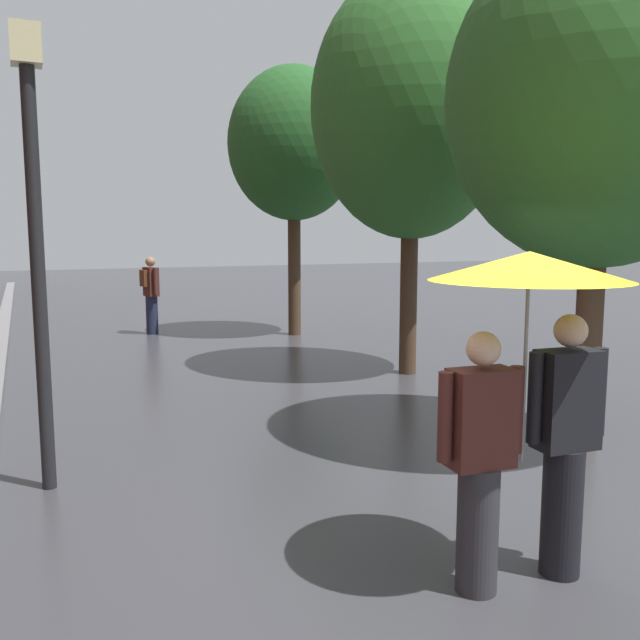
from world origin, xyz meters
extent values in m
plane|color=#38383D|center=(0.00, 0.00, 0.00)|extent=(80.00, 80.00, 0.00)
cylinder|color=#473323|center=(2.57, 1.43, 1.15)|extent=(0.27, 0.27, 2.30)
ellipsoid|color=#2D6628|center=(2.57, 1.43, 3.57)|extent=(3.04, 3.04, 3.38)
cylinder|color=#473323|center=(2.85, 5.38, 1.32)|extent=(0.27, 0.27, 2.64)
ellipsoid|color=#2D6628|center=(2.85, 5.38, 4.15)|extent=(3.10, 3.10, 4.03)
cylinder|color=#473323|center=(2.73, 9.92, 1.45)|extent=(0.28, 0.28, 2.91)
ellipsoid|color=#235623|center=(2.73, 9.92, 4.13)|extent=(2.82, 2.82, 3.25)
cylinder|color=#2D2D33|center=(-0.22, -0.42, 0.41)|extent=(0.26, 0.26, 0.81)
cube|color=#4C231E|center=(-0.22, -0.42, 1.12)|extent=(0.42, 0.25, 0.61)
sphere|color=beige|center=(-0.22, -0.42, 1.55)|extent=(0.21, 0.21, 0.21)
cylinder|color=#4C231E|center=(-0.47, -0.40, 1.15)|extent=(0.09, 0.09, 0.55)
cylinder|color=#4C231E|center=(0.03, -0.44, 1.15)|extent=(0.09, 0.09, 0.55)
cylinder|color=black|center=(0.42, -0.47, 0.43)|extent=(0.26, 0.26, 0.86)
cube|color=black|center=(0.42, -0.47, 1.18)|extent=(0.42, 0.25, 0.64)
sphere|color=beige|center=(0.42, -0.47, 1.62)|extent=(0.21, 0.21, 0.21)
cylinder|color=black|center=(0.17, -0.45, 1.21)|extent=(0.09, 0.09, 0.58)
cylinder|color=black|center=(0.67, -0.49, 1.21)|extent=(0.09, 0.09, 0.58)
cylinder|color=#9E9EA3|center=(0.10, -0.43, 1.38)|extent=(0.02, 0.02, 1.17)
cone|color=yellow|center=(0.10, -0.43, 2.04)|extent=(1.23, 1.23, 0.18)
cylinder|color=black|center=(-2.60, 2.51, 1.80)|extent=(0.12, 0.12, 3.59)
cube|color=beige|center=(-2.60, 2.51, 3.75)|extent=(0.24, 0.24, 0.32)
cylinder|color=#1E233D|center=(-0.14, 11.30, 0.42)|extent=(0.26, 0.26, 0.85)
cube|color=#4C231E|center=(-0.14, 11.30, 1.17)|extent=(0.31, 0.44, 0.64)
sphere|color=#9E7051|center=(-0.14, 11.30, 1.61)|extent=(0.21, 0.21, 0.21)
cylinder|color=#4C231E|center=(-0.19, 11.54, 1.20)|extent=(0.09, 0.09, 0.57)
cylinder|color=#4C231E|center=(-0.08, 11.05, 1.20)|extent=(0.09, 0.09, 0.57)
cube|color=#592D19|center=(-0.27, 11.26, 1.25)|extent=(0.20, 0.29, 0.36)
camera|label=1|loc=(-2.72, -3.61, 2.24)|focal=37.31mm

